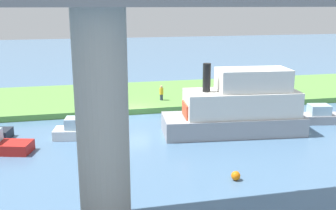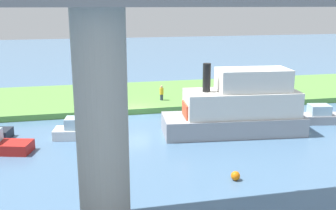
{
  "view_description": "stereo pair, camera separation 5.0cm",
  "coord_description": "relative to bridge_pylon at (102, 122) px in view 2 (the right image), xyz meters",
  "views": [
    {
      "loc": [
        4.55,
        32.83,
        9.22
      ],
      "look_at": [
        -1.79,
        5.0,
        2.0
      ],
      "focal_mm": 42.94,
      "sensor_mm": 36.0,
      "label": 1
    },
    {
      "loc": [
        4.5,
        32.84,
        9.22
      ],
      "look_at": [
        -1.79,
        5.0,
        2.0
      ],
      "focal_mm": 42.94,
      "sensor_mm": 36.0,
      "label": 2
    }
  ],
  "objects": [
    {
      "name": "person_on_bank",
      "position": [
        -6.6,
        -19.73,
        -3.35
      ],
      "size": [
        0.51,
        0.51,
        1.39
      ],
      "color": "#2D334C",
      "rests_on": "grassy_bank"
    },
    {
      "name": "grassy_bank",
      "position": [
        -3.68,
        -22.99,
        -4.3
      ],
      "size": [
        80.0,
        12.0,
        0.5
      ],
      "primitive_type": "cube",
      "color": "#5B9342",
      "rests_on": "ground"
    },
    {
      "name": "skiff_small",
      "position": [
        -10.33,
        -10.43,
        -2.63
      ],
      "size": [
        10.43,
        4.37,
        5.19
      ],
      "color": "#99999E",
      "rests_on": "ground"
    },
    {
      "name": "mooring_post",
      "position": [
        -10.66,
        -18.81,
        -3.59
      ],
      "size": [
        0.2,
        0.2,
        0.92
      ],
      "primitive_type": "cylinder",
      "color": "brown",
      "rests_on": "grassy_bank"
    },
    {
      "name": "ground_plane",
      "position": [
        -3.68,
        -16.99,
        -4.55
      ],
      "size": [
        160.0,
        160.0,
        0.0
      ],
      "primitive_type": "plane",
      "color": "#4C7093"
    },
    {
      "name": "bridge_pylon",
      "position": [
        0.0,
        0.0,
        0.0
      ],
      "size": [
        2.15,
        2.15,
        9.1
      ],
      "primitive_type": "cylinder",
      "color": "#9E998E",
      "rests_on": "ground"
    },
    {
      "name": "marker_buoy",
      "position": [
        -7.11,
        -2.81,
        -4.3
      ],
      "size": [
        0.5,
        0.5,
        0.5
      ],
      "primitive_type": "sphere",
      "color": "orange",
      "rests_on": "ground"
    },
    {
      "name": "motorboat_white",
      "position": [
        0.68,
        -11.82,
        -4.03
      ],
      "size": [
        4.62,
        2.29,
        1.47
      ],
      "color": "white",
      "rests_on": "ground"
    },
    {
      "name": "riverboat_paddlewheel",
      "position": [
        -18.08,
        -11.39,
        -4.03
      ],
      "size": [
        4.58,
        2.31,
        1.46
      ],
      "color": "#99999E",
      "rests_on": "ground"
    }
  ]
}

